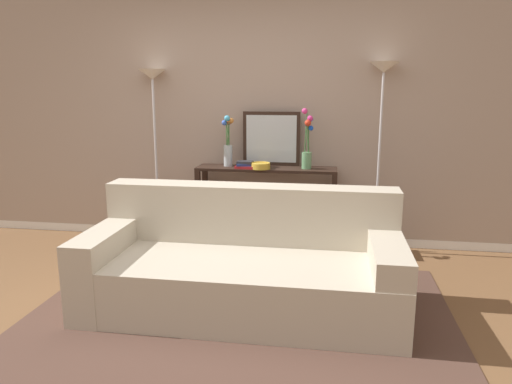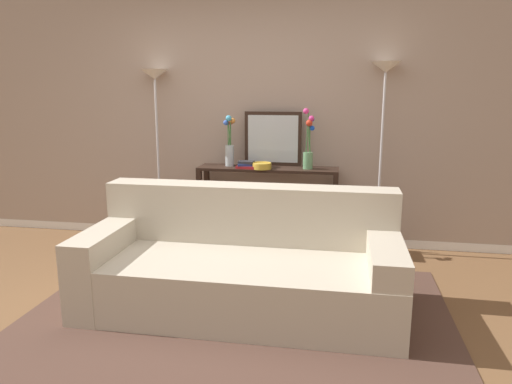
{
  "view_description": "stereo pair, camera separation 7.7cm",
  "coord_description": "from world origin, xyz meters",
  "px_view_note": "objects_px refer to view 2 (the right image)",
  "views": [
    {
      "loc": [
        0.91,
        -3.0,
        1.63
      ],
      "look_at": [
        0.27,
        0.99,
        0.75
      ],
      "focal_mm": 33.55,
      "sensor_mm": 36.0,
      "label": 1
    },
    {
      "loc": [
        0.98,
        -2.98,
        1.63
      ],
      "look_at": [
        0.27,
        0.99,
        0.75
      ],
      "focal_mm": 33.55,
      "sensor_mm": 36.0,
      "label": 2
    }
  ],
  "objects_px": {
    "floor_lamp_left": "(156,108)",
    "fruit_bowl": "(262,166)",
    "book_row_under_console": "(230,240)",
    "console_table": "(268,193)",
    "book_stack": "(247,165)",
    "wall_mirror": "(273,139)",
    "vase_short_flowers": "(309,146)",
    "couch": "(242,268)",
    "floor_lamp_right": "(384,105)",
    "vase_tall_flowers": "(230,145)"
  },
  "relations": [
    {
      "from": "vase_short_flowers",
      "to": "book_stack",
      "type": "bearing_deg",
      "value": -174.01
    },
    {
      "from": "floor_lamp_left",
      "to": "floor_lamp_right",
      "type": "distance_m",
      "value": 2.3
    },
    {
      "from": "couch",
      "to": "wall_mirror",
      "type": "height_order",
      "value": "wall_mirror"
    },
    {
      "from": "floor_lamp_right",
      "to": "book_row_under_console",
      "type": "bearing_deg",
      "value": -176.74
    },
    {
      "from": "couch",
      "to": "book_row_under_console",
      "type": "xyz_separation_m",
      "value": [
        -0.42,
        1.38,
        -0.25
      ]
    },
    {
      "from": "couch",
      "to": "wall_mirror",
      "type": "bearing_deg",
      "value": 89.54
    },
    {
      "from": "couch",
      "to": "floor_lamp_left",
      "type": "xyz_separation_m",
      "value": [
        -1.21,
        1.46,
        1.12
      ]
    },
    {
      "from": "floor_lamp_right",
      "to": "vase_short_flowers",
      "type": "bearing_deg",
      "value": -171.36
    },
    {
      "from": "floor_lamp_left",
      "to": "book_row_under_console",
      "type": "xyz_separation_m",
      "value": [
        0.8,
        -0.09,
        -1.37
      ]
    },
    {
      "from": "vase_short_flowers",
      "to": "console_table",
      "type": "bearing_deg",
      "value": 177.07
    },
    {
      "from": "couch",
      "to": "floor_lamp_right",
      "type": "height_order",
      "value": "floor_lamp_right"
    },
    {
      "from": "wall_mirror",
      "to": "floor_lamp_right",
      "type": "bearing_deg",
      "value": -2.58
    },
    {
      "from": "floor_lamp_right",
      "to": "couch",
      "type": "bearing_deg",
      "value": -126.57
    },
    {
      "from": "book_row_under_console",
      "to": "console_table",
      "type": "bearing_deg",
      "value": 0.0
    },
    {
      "from": "couch",
      "to": "fruit_bowl",
      "type": "relative_size",
      "value": 12.12
    },
    {
      "from": "console_table",
      "to": "vase_short_flowers",
      "type": "distance_m",
      "value": 0.64
    },
    {
      "from": "floor_lamp_right",
      "to": "fruit_bowl",
      "type": "distance_m",
      "value": 1.3
    },
    {
      "from": "couch",
      "to": "floor_lamp_right",
      "type": "bearing_deg",
      "value": 53.43
    },
    {
      "from": "floor_lamp_left",
      "to": "wall_mirror",
      "type": "height_order",
      "value": "floor_lamp_left"
    },
    {
      "from": "console_table",
      "to": "fruit_bowl",
      "type": "xyz_separation_m",
      "value": [
        -0.05,
        -0.1,
        0.3
      ]
    },
    {
      "from": "couch",
      "to": "floor_lamp_right",
      "type": "relative_size",
      "value": 1.23
    },
    {
      "from": "floor_lamp_right",
      "to": "vase_tall_flowers",
      "type": "distance_m",
      "value": 1.56
    },
    {
      "from": "couch",
      "to": "console_table",
      "type": "bearing_deg",
      "value": 90.74
    },
    {
      "from": "wall_mirror",
      "to": "book_stack",
      "type": "bearing_deg",
      "value": -136.77
    },
    {
      "from": "floor_lamp_left",
      "to": "book_stack",
      "type": "relative_size",
      "value": 8.91
    },
    {
      "from": "floor_lamp_left",
      "to": "fruit_bowl",
      "type": "distance_m",
      "value": 1.28
    },
    {
      "from": "console_table",
      "to": "vase_tall_flowers",
      "type": "distance_m",
      "value": 0.63
    },
    {
      "from": "floor_lamp_left",
      "to": "fruit_bowl",
      "type": "xyz_separation_m",
      "value": [
        1.15,
        -0.18,
        -0.55
      ]
    },
    {
      "from": "console_table",
      "to": "floor_lamp_right",
      "type": "distance_m",
      "value": 1.42
    },
    {
      "from": "book_stack",
      "to": "couch",
      "type": "bearing_deg",
      "value": -80.35
    },
    {
      "from": "floor_lamp_right",
      "to": "vase_short_flowers",
      "type": "distance_m",
      "value": 0.81
    },
    {
      "from": "vase_tall_flowers",
      "to": "fruit_bowl",
      "type": "distance_m",
      "value": 0.42
    },
    {
      "from": "vase_short_flowers",
      "to": "book_row_under_console",
      "type": "xyz_separation_m",
      "value": [
        -0.8,
        0.02,
        -1.02
      ]
    },
    {
      "from": "book_row_under_console",
      "to": "book_stack",
      "type": "bearing_deg",
      "value": -23.3
    },
    {
      "from": "book_row_under_console",
      "to": "fruit_bowl",
      "type": "bearing_deg",
      "value": -15.24
    },
    {
      "from": "wall_mirror",
      "to": "book_stack",
      "type": "xyz_separation_m",
      "value": [
        -0.23,
        -0.22,
        -0.24
      ]
    },
    {
      "from": "console_table",
      "to": "book_stack",
      "type": "xyz_separation_m",
      "value": [
        -0.2,
        -0.08,
        0.3
      ]
    },
    {
      "from": "console_table",
      "to": "floor_lamp_right",
      "type": "relative_size",
      "value": 0.75
    },
    {
      "from": "couch",
      "to": "book_row_under_console",
      "type": "height_order",
      "value": "couch"
    },
    {
      "from": "floor_lamp_right",
      "to": "vase_tall_flowers",
      "type": "xyz_separation_m",
      "value": [
        -1.5,
        -0.06,
        -0.4
      ]
    },
    {
      "from": "couch",
      "to": "vase_tall_flowers",
      "type": "height_order",
      "value": "vase_tall_flowers"
    },
    {
      "from": "fruit_bowl",
      "to": "book_stack",
      "type": "bearing_deg",
      "value": 175.7
    },
    {
      "from": "console_table",
      "to": "book_row_under_console",
      "type": "bearing_deg",
      "value": -180.0
    },
    {
      "from": "vase_short_flowers",
      "to": "floor_lamp_left",
      "type": "bearing_deg",
      "value": 176.19
    },
    {
      "from": "couch",
      "to": "vase_short_flowers",
      "type": "distance_m",
      "value": 1.61
    },
    {
      "from": "floor_lamp_left",
      "to": "vase_short_flowers",
      "type": "xyz_separation_m",
      "value": [
        1.6,
        -0.11,
        -0.35
      ]
    },
    {
      "from": "vase_short_flowers",
      "to": "fruit_bowl",
      "type": "bearing_deg",
      "value": -170.47
    },
    {
      "from": "floor_lamp_left",
      "to": "vase_tall_flowers",
      "type": "height_order",
      "value": "floor_lamp_left"
    },
    {
      "from": "vase_short_flowers",
      "to": "fruit_bowl",
      "type": "xyz_separation_m",
      "value": [
        -0.45,
        -0.08,
        -0.2
      ]
    },
    {
      "from": "floor_lamp_right",
      "to": "vase_short_flowers",
      "type": "xyz_separation_m",
      "value": [
        -0.7,
        -0.11,
        -0.4
      ]
    }
  ]
}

